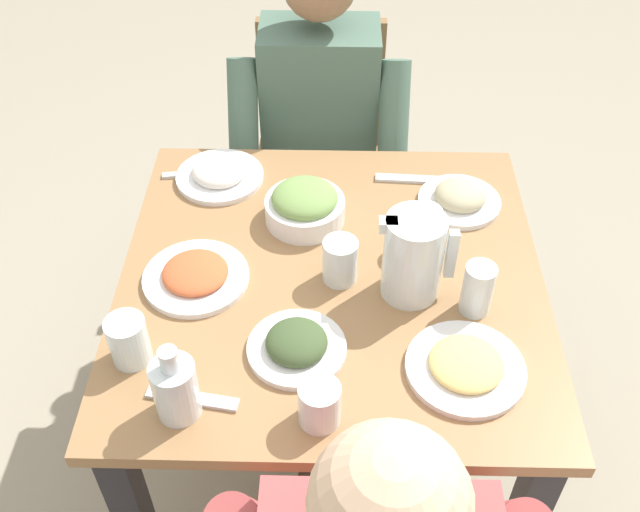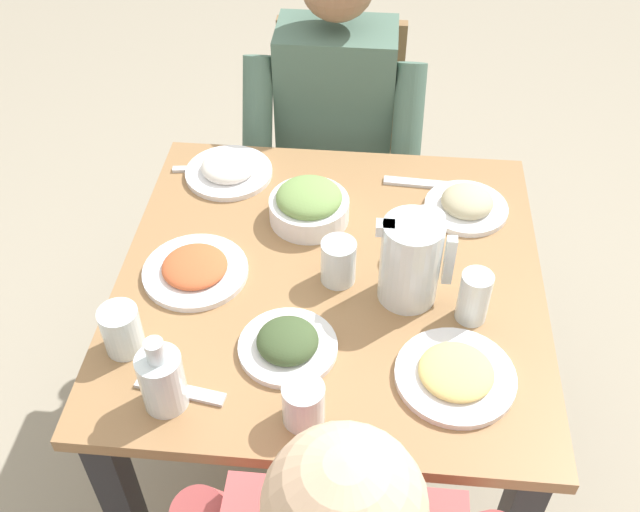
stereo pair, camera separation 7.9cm
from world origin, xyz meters
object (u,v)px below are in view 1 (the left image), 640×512
(diner_far, at_px, (319,147))
(water_pitcher, at_px, (413,256))
(dining_table, at_px, (331,313))
(plate_rice_curry, at_px, (196,275))
(water_glass_far_left, at_px, (424,229))
(water_glass_far_right, at_px, (478,289))
(plate_fries, at_px, (466,366))
(water_glass_by_pitcher, at_px, (320,404))
(chair_far, at_px, (321,147))
(plate_beans, at_px, (460,198))
(oil_carafe, at_px, (176,391))
(plate_yoghurt, at_px, (220,173))
(water_glass_center, at_px, (129,340))
(water_glass_near_left, at_px, (340,261))
(salad_bowl, at_px, (305,205))
(plate_dolmas, at_px, (297,345))

(diner_far, relative_size, water_pitcher, 6.07)
(dining_table, xyz_separation_m, plate_rice_curry, (-0.28, -0.02, 0.14))
(water_glass_far_left, relative_size, water_glass_far_right, 0.88)
(plate_fries, xyz_separation_m, water_glass_by_pitcher, (-0.27, -0.11, 0.03))
(water_pitcher, xyz_separation_m, water_glass_far_right, (0.13, -0.05, -0.04))
(water_pitcher, distance_m, plate_fries, 0.24)
(dining_table, xyz_separation_m, chair_far, (-0.04, 0.80, -0.12))
(plate_beans, height_order, oil_carafe, oil_carafe)
(plate_beans, bearing_deg, plate_yoghurt, 171.82)
(water_glass_far_left, bearing_deg, plate_fries, -80.94)
(water_glass_by_pitcher, bearing_deg, water_glass_far_right, 41.25)
(dining_table, height_order, water_glass_center, water_glass_center)
(plate_yoghurt, distance_m, water_glass_near_left, 0.44)
(plate_beans, relative_size, water_glass_center, 1.92)
(diner_far, bearing_deg, water_glass_far_right, -64.52)
(plate_rice_curry, relative_size, plate_fries, 0.99)
(water_pitcher, relative_size, salad_bowl, 1.05)
(plate_dolmas, relative_size, water_glass_far_right, 1.67)
(plate_rice_curry, xyz_separation_m, plate_beans, (0.58, 0.26, 0.00))
(water_pitcher, distance_m, plate_beans, 0.32)
(dining_table, distance_m, plate_dolmas, 0.26)
(water_glass_far_left, bearing_deg, plate_dolmas, -131.02)
(dining_table, bearing_deg, chair_far, 92.95)
(plate_fries, bearing_deg, water_pitcher, 113.61)
(plate_dolmas, bearing_deg, water_glass_center, -175.81)
(salad_bowl, bearing_deg, chair_far, 88.05)
(dining_table, bearing_deg, water_glass_far_right, -17.44)
(dining_table, distance_m, oil_carafe, 0.47)
(salad_bowl, relative_size, plate_yoghurt, 0.85)
(chair_far, height_order, water_glass_near_left, chair_far)
(chair_far, bearing_deg, plate_dolmas, -91.29)
(salad_bowl, relative_size, water_glass_by_pitcher, 2.08)
(diner_far, bearing_deg, plate_rice_curry, -111.26)
(diner_far, xyz_separation_m, water_glass_far_left, (0.24, -0.51, 0.15))
(water_pitcher, bearing_deg, dining_table, 165.64)
(water_glass_center, xyz_separation_m, oil_carafe, (0.11, -0.12, 0.01))
(dining_table, bearing_deg, diner_far, 93.94)
(chair_far, bearing_deg, water_glass_center, -107.83)
(water_glass_far_right, bearing_deg, diner_far, 115.48)
(water_glass_far_left, bearing_deg, water_glass_near_left, -150.43)
(salad_bowl, bearing_deg, water_glass_near_left, -66.73)
(plate_dolmas, bearing_deg, oil_carafe, -145.58)
(diner_far, relative_size, salad_bowl, 6.37)
(diner_far, height_order, water_glass_center, diner_far)
(plate_rice_curry, xyz_separation_m, water_glass_near_left, (0.30, 0.01, 0.04))
(plate_dolmas, relative_size, plate_fries, 0.85)
(plate_beans, xyz_separation_m, oil_carafe, (-0.56, -0.58, 0.04))
(dining_table, bearing_deg, plate_fries, -44.53)
(chair_far, bearing_deg, water_glass_far_right, -69.80)
(plate_rice_curry, xyz_separation_m, water_glass_far_left, (0.48, 0.12, 0.04))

